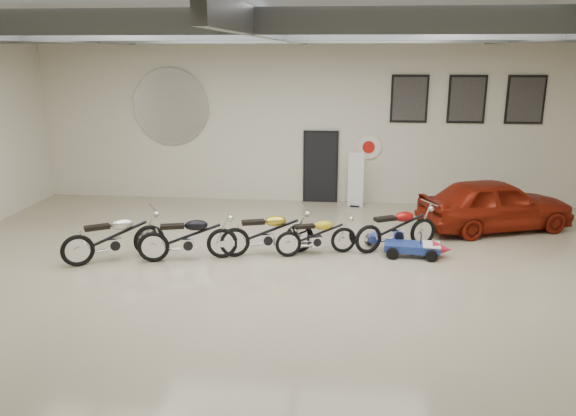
# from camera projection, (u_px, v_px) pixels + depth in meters

# --- Properties ---
(floor) EXTENTS (16.00, 12.00, 0.01)m
(floor) POSITION_uv_depth(u_px,v_px,m) (282.00, 276.00, 11.40)
(floor) COLOR tan
(floor) RESTS_ON ground
(ceiling) EXTENTS (16.00, 12.00, 0.01)m
(ceiling) POSITION_uv_depth(u_px,v_px,m) (281.00, 17.00, 10.06)
(ceiling) COLOR slate
(ceiling) RESTS_ON back_wall
(back_wall) EXTENTS (16.00, 0.02, 5.00)m
(back_wall) POSITION_uv_depth(u_px,v_px,m) (304.00, 119.00, 16.48)
(back_wall) COLOR beige
(back_wall) RESTS_ON floor
(ceiling_beams) EXTENTS (15.80, 11.80, 0.32)m
(ceiling_beams) POSITION_uv_depth(u_px,v_px,m) (281.00, 31.00, 10.12)
(ceiling_beams) COLOR slate
(ceiling_beams) RESTS_ON ceiling
(door) EXTENTS (0.92, 0.08, 2.10)m
(door) POSITION_uv_depth(u_px,v_px,m) (321.00, 168.00, 16.77)
(door) COLOR black
(door) RESTS_ON back_wall
(logo_plaque) EXTENTS (2.30, 0.06, 1.16)m
(logo_plaque) POSITION_uv_depth(u_px,v_px,m) (171.00, 107.00, 16.74)
(logo_plaque) COLOR silver
(logo_plaque) RESTS_ON back_wall
(poster_left) EXTENTS (1.05, 0.08, 1.35)m
(poster_left) POSITION_uv_depth(u_px,v_px,m) (409.00, 99.00, 15.99)
(poster_left) COLOR black
(poster_left) RESTS_ON back_wall
(poster_mid) EXTENTS (1.05, 0.08, 1.35)m
(poster_mid) POSITION_uv_depth(u_px,v_px,m) (467.00, 99.00, 15.83)
(poster_mid) COLOR black
(poster_mid) RESTS_ON back_wall
(poster_right) EXTENTS (1.05, 0.08, 1.35)m
(poster_right) POSITION_uv_depth(u_px,v_px,m) (525.00, 100.00, 15.68)
(poster_right) COLOR black
(poster_right) RESTS_ON back_wall
(oil_sign) EXTENTS (0.72, 0.10, 0.72)m
(oil_sign) POSITION_uv_depth(u_px,v_px,m) (369.00, 147.00, 16.46)
(oil_sign) COLOR white
(oil_sign) RESTS_ON back_wall
(banner_stand) EXTENTS (0.49, 0.28, 1.69)m
(banner_stand) POSITION_uv_depth(u_px,v_px,m) (356.00, 178.00, 16.29)
(banner_stand) COLOR white
(banner_stand) RESTS_ON floor
(motorcycle_silver) EXTENTS (2.18, 1.72, 1.12)m
(motorcycle_silver) POSITION_uv_depth(u_px,v_px,m) (114.00, 236.00, 12.09)
(motorcycle_silver) COLOR silver
(motorcycle_silver) RESTS_ON floor
(motorcycle_black) EXTENTS (2.21, 1.19, 1.10)m
(motorcycle_black) POSITION_uv_depth(u_px,v_px,m) (188.00, 236.00, 12.13)
(motorcycle_black) COLOR silver
(motorcycle_black) RESTS_ON floor
(motorcycle_gold) EXTENTS (2.18, 1.24, 1.08)m
(motorcycle_gold) POSITION_uv_depth(u_px,v_px,m) (267.00, 232.00, 12.46)
(motorcycle_gold) COLOR silver
(motorcycle_gold) RESTS_ON floor
(motorcycle_yellow) EXTENTS (1.91, 1.11, 0.95)m
(motorcycle_yellow) POSITION_uv_depth(u_px,v_px,m) (316.00, 234.00, 12.48)
(motorcycle_yellow) COLOR silver
(motorcycle_yellow) RESTS_ON floor
(motorcycle_red) EXTENTS (2.13, 1.50, 1.07)m
(motorcycle_red) POSITION_uv_depth(u_px,v_px,m) (397.00, 227.00, 12.79)
(motorcycle_red) COLOR silver
(motorcycle_red) RESTS_ON floor
(go_kart) EXTENTS (1.55, 0.81, 0.54)m
(go_kart) POSITION_uv_depth(u_px,v_px,m) (418.00, 245.00, 12.42)
(go_kart) COLOR navy
(go_kart) RESTS_ON floor
(vintage_car) EXTENTS (2.77, 4.20, 1.33)m
(vintage_car) POSITION_uv_depth(u_px,v_px,m) (495.00, 204.00, 14.23)
(vintage_car) COLOR maroon
(vintage_car) RESTS_ON floor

